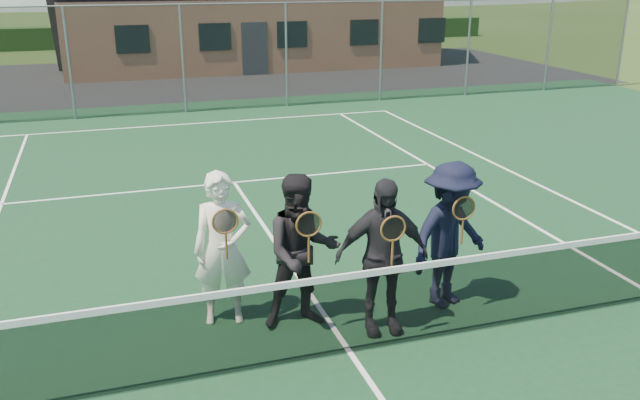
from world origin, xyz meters
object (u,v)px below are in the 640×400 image
(tennis_net, at_px, (351,310))
(player_c, at_px, (382,256))
(player_a, at_px, (223,249))
(player_d, at_px, (450,235))
(player_b, at_px, (302,252))

(tennis_net, xyz_separation_m, player_c, (0.50, 0.38, 0.38))
(tennis_net, bearing_deg, player_a, 135.04)
(tennis_net, relative_size, player_a, 6.49)
(player_c, relative_size, player_d, 1.00)
(tennis_net, relative_size, player_b, 6.49)
(tennis_net, xyz_separation_m, player_b, (-0.30, 0.77, 0.38))
(player_b, bearing_deg, player_c, -26.13)
(player_d, bearing_deg, player_a, 171.05)
(player_c, bearing_deg, player_b, 153.87)
(tennis_net, height_order, player_d, player_d)
(player_a, relative_size, player_b, 1.00)
(tennis_net, distance_m, player_d, 1.72)
(tennis_net, bearing_deg, player_c, 37.10)
(player_d, bearing_deg, player_b, 178.16)
(tennis_net, distance_m, player_b, 0.91)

